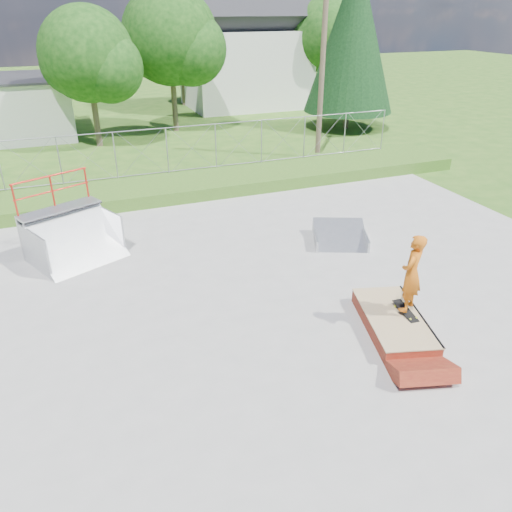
# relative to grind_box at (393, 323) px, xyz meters

# --- Properties ---
(ground) EXTENTS (120.00, 120.00, 0.00)m
(ground) POSITION_rel_grind_box_xyz_m (-2.42, 1.32, -0.19)
(ground) COLOR #2D5B1A
(ground) RESTS_ON ground
(concrete_pad) EXTENTS (20.00, 16.00, 0.04)m
(concrete_pad) POSITION_rel_grind_box_xyz_m (-2.42, 1.32, -0.17)
(concrete_pad) COLOR gray
(concrete_pad) RESTS_ON ground
(grass_berm) EXTENTS (24.00, 3.00, 0.50)m
(grass_berm) POSITION_rel_grind_box_xyz_m (-2.42, 10.82, 0.06)
(grass_berm) COLOR #2D5B1A
(grass_berm) RESTS_ON ground
(grind_box) EXTENTS (1.85, 2.74, 0.37)m
(grind_box) POSITION_rel_grind_box_xyz_m (0.00, 0.00, 0.00)
(grind_box) COLOR maroon
(grind_box) RESTS_ON concrete_pad
(quarter_pipe) EXTENTS (2.88, 2.71, 2.29)m
(quarter_pipe) POSITION_rel_grind_box_xyz_m (-6.31, 6.20, 0.96)
(quarter_pipe) COLOR #ACAEB4
(quarter_pipe) RESTS_ON concrete_pad
(flat_bank_ramp) EXTENTS (2.07, 2.13, 0.48)m
(flat_bank_ramp) POSITION_rel_grind_box_xyz_m (1.20, 4.44, 0.05)
(flat_bank_ramp) COLOR #ACAEB4
(flat_bank_ramp) RESTS_ON concrete_pad
(skateboard) EXTENTS (0.27, 0.81, 0.13)m
(skateboard) POSITION_rel_grind_box_xyz_m (0.30, 0.01, 0.23)
(skateboard) COLOR black
(skateboard) RESTS_ON grind_box
(skater) EXTENTS (0.78, 0.71, 1.78)m
(skater) POSITION_rel_grind_box_xyz_m (0.30, 0.01, 1.12)
(skater) COLOR #C75F12
(skater) RESTS_ON grind_box
(chain_link_fence) EXTENTS (20.00, 0.06, 1.80)m
(chain_link_fence) POSITION_rel_grind_box_xyz_m (-2.42, 11.82, 1.21)
(chain_link_fence) COLOR gray
(chain_link_fence) RESTS_ON grass_berm
(gable_house) EXTENTS (8.40, 6.08, 8.94)m
(gable_house) POSITION_rel_grind_box_xyz_m (6.58, 27.32, 3.65)
(gable_house) COLOR silver
(gable_house) RESTS_ON ground
(utility_pole) EXTENTS (0.24, 0.24, 8.00)m
(utility_pole) POSITION_rel_grind_box_xyz_m (5.08, 13.32, 3.81)
(utility_pole) COLOR brown
(utility_pole) RESTS_ON ground
(tree_left_near) EXTENTS (4.76, 4.48, 6.65)m
(tree_left_near) POSITION_rel_grind_box_xyz_m (-4.17, 19.16, 4.05)
(tree_left_near) COLOR brown
(tree_left_near) RESTS_ON ground
(tree_center) EXTENTS (5.44, 5.12, 7.60)m
(tree_center) POSITION_rel_grind_box_xyz_m (0.37, 21.13, 4.66)
(tree_center) COLOR brown
(tree_center) RESTS_ON ground
(tree_right_far) EXTENTS (5.10, 4.80, 7.12)m
(tree_right_far) POSITION_rel_grind_box_xyz_m (11.85, 25.15, 4.36)
(tree_right_far) COLOR brown
(tree_right_far) RESTS_ON ground
(tree_back_mid) EXTENTS (4.08, 3.84, 5.70)m
(tree_back_mid) POSITION_rel_grind_box_xyz_m (2.80, 29.18, 3.44)
(tree_back_mid) COLOR brown
(tree_back_mid) RESTS_ON ground
(conifer_tree) EXTENTS (5.04, 5.04, 9.10)m
(conifer_tree) POSITION_rel_grind_box_xyz_m (9.58, 18.32, 4.86)
(conifer_tree) COLOR brown
(conifer_tree) RESTS_ON ground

